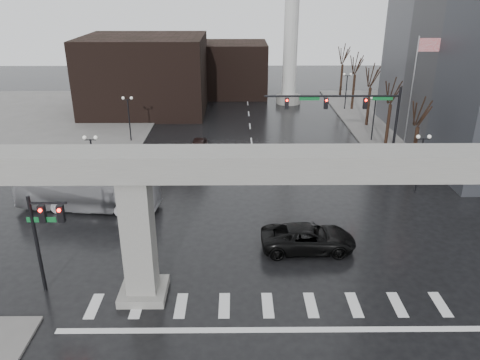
{
  "coord_description": "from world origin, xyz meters",
  "views": [
    {
      "loc": [
        -1.71,
        -22.09,
        16.46
      ],
      "look_at": [
        -1.47,
        6.17,
        4.5
      ],
      "focal_mm": 35.0,
      "sensor_mm": 36.0,
      "label": 1
    }
  ],
  "objects_px": {
    "signal_mast_arm": "(355,111)",
    "far_car": "(199,146)",
    "city_bus": "(88,190)",
    "pickup_truck": "(308,238)"
  },
  "relations": [
    {
      "from": "signal_mast_arm",
      "to": "far_car",
      "type": "bearing_deg",
      "value": 160.1
    },
    {
      "from": "signal_mast_arm",
      "to": "pickup_truck",
      "type": "relative_size",
      "value": 1.94
    },
    {
      "from": "city_bus",
      "to": "pickup_truck",
      "type": "bearing_deg",
      "value": -104.4
    },
    {
      "from": "pickup_truck",
      "to": "far_car",
      "type": "distance_m",
      "value": 21.1
    },
    {
      "from": "signal_mast_arm",
      "to": "far_car",
      "type": "height_order",
      "value": "signal_mast_arm"
    },
    {
      "from": "pickup_truck",
      "to": "far_car",
      "type": "relative_size",
      "value": 1.47
    },
    {
      "from": "pickup_truck",
      "to": "far_car",
      "type": "xyz_separation_m",
      "value": [
        -8.68,
        19.23,
        -0.14
      ]
    },
    {
      "from": "pickup_truck",
      "to": "city_bus",
      "type": "bearing_deg",
      "value": 67.68
    },
    {
      "from": "signal_mast_arm",
      "to": "far_car",
      "type": "relative_size",
      "value": 2.85
    },
    {
      "from": "pickup_truck",
      "to": "city_bus",
      "type": "distance_m",
      "value": 17.53
    }
  ]
}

